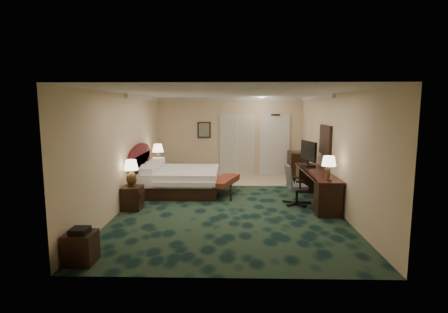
{
  "coord_description": "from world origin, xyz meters",
  "views": [
    {
      "loc": [
        0.07,
        -8.36,
        2.38
      ],
      "look_at": [
        -0.14,
        0.6,
        1.11
      ],
      "focal_mm": 28.0,
      "sensor_mm": 36.0,
      "label": 1
    }
  ],
  "objects_px": {
    "lamp_near": "(131,173)",
    "side_table": "(81,248)",
    "desk": "(316,187)",
    "lamp_far": "(158,154)",
    "bed": "(181,181)",
    "desk_chair": "(297,185)",
    "bed_bench": "(224,187)",
    "minibar": "(296,165)",
    "nightstand_far": "(158,175)",
    "nightstand_near": "(132,198)",
    "tv": "(308,154)"
  },
  "relations": [
    {
      "from": "bed_bench",
      "to": "side_table",
      "type": "bearing_deg",
      "value": -98.22
    },
    {
      "from": "bed",
      "to": "bed_bench",
      "type": "xyz_separation_m",
      "value": [
        1.21,
        -0.31,
        -0.09
      ]
    },
    {
      "from": "bed",
      "to": "minibar",
      "type": "xyz_separation_m",
      "value": [
        3.57,
        1.97,
        0.12
      ]
    },
    {
      "from": "nightstand_far",
      "to": "lamp_far",
      "type": "relative_size",
      "value": 1.0
    },
    {
      "from": "desk",
      "to": "desk_chair",
      "type": "relative_size",
      "value": 2.76
    },
    {
      "from": "minibar",
      "to": "bed",
      "type": "bearing_deg",
      "value": -151.14
    },
    {
      "from": "bed_bench",
      "to": "desk_chair",
      "type": "distance_m",
      "value": 2.04
    },
    {
      "from": "tv",
      "to": "minibar",
      "type": "distance_m",
      "value": 2.26
    },
    {
      "from": "bed_bench",
      "to": "minibar",
      "type": "distance_m",
      "value": 3.29
    },
    {
      "from": "bed",
      "to": "desk_chair",
      "type": "distance_m",
      "value": 3.26
    },
    {
      "from": "side_table",
      "to": "minibar",
      "type": "height_order",
      "value": "minibar"
    },
    {
      "from": "nightstand_far",
      "to": "bed_bench",
      "type": "relative_size",
      "value": 0.45
    },
    {
      "from": "side_table",
      "to": "desk_chair",
      "type": "relative_size",
      "value": 0.48
    },
    {
      "from": "bed_bench",
      "to": "minibar",
      "type": "height_order",
      "value": "minibar"
    },
    {
      "from": "lamp_near",
      "to": "tv",
      "type": "relative_size",
      "value": 0.71
    },
    {
      "from": "side_table",
      "to": "minibar",
      "type": "bearing_deg",
      "value": 55.56
    },
    {
      "from": "bed_bench",
      "to": "side_table",
      "type": "distance_m",
      "value": 4.72
    },
    {
      "from": "nightstand_far",
      "to": "tv",
      "type": "height_order",
      "value": "tv"
    },
    {
      "from": "side_table",
      "to": "desk_chair",
      "type": "bearing_deg",
      "value": 40.47
    },
    {
      "from": "nightstand_near",
      "to": "lamp_far",
      "type": "relative_size",
      "value": 0.86
    },
    {
      "from": "nightstand_near",
      "to": "nightstand_far",
      "type": "height_order",
      "value": "nightstand_far"
    },
    {
      "from": "nightstand_far",
      "to": "side_table",
      "type": "bearing_deg",
      "value": -90.24
    },
    {
      "from": "lamp_near",
      "to": "nightstand_near",
      "type": "bearing_deg",
      "value": -59.58
    },
    {
      "from": "nightstand_near",
      "to": "lamp_near",
      "type": "relative_size",
      "value": 0.87
    },
    {
      "from": "side_table",
      "to": "minibar",
      "type": "relative_size",
      "value": 0.53
    },
    {
      "from": "minibar",
      "to": "desk_chair",
      "type": "bearing_deg",
      "value": -99.82
    },
    {
      "from": "bed",
      "to": "tv",
      "type": "bearing_deg",
      "value": -3.09
    },
    {
      "from": "nightstand_near",
      "to": "side_table",
      "type": "xyz_separation_m",
      "value": [
        0.01,
        -2.86,
        -0.03
      ]
    },
    {
      "from": "nightstand_near",
      "to": "desk",
      "type": "distance_m",
      "value": 4.51
    },
    {
      "from": "lamp_near",
      "to": "desk",
      "type": "xyz_separation_m",
      "value": [
        4.46,
        0.72,
        -0.46
      ]
    },
    {
      "from": "lamp_near",
      "to": "side_table",
      "type": "xyz_separation_m",
      "value": [
        0.02,
        -2.88,
        -0.62
      ]
    },
    {
      "from": "bed",
      "to": "tv",
      "type": "distance_m",
      "value": 3.59
    },
    {
      "from": "desk_chair",
      "to": "lamp_near",
      "type": "bearing_deg",
      "value": 179.58
    },
    {
      "from": "lamp_far",
      "to": "bed",
      "type": "bearing_deg",
      "value": -48.04
    },
    {
      "from": "bed",
      "to": "nightstand_near",
      "type": "distance_m",
      "value": 1.91
    },
    {
      "from": "bed",
      "to": "lamp_far",
      "type": "relative_size",
      "value": 3.28
    },
    {
      "from": "bed",
      "to": "lamp_near",
      "type": "height_order",
      "value": "lamp_near"
    },
    {
      "from": "desk_chair",
      "to": "minibar",
      "type": "relative_size",
      "value": 1.09
    },
    {
      "from": "lamp_near",
      "to": "bed_bench",
      "type": "height_order",
      "value": "lamp_near"
    },
    {
      "from": "lamp_near",
      "to": "desk",
      "type": "bearing_deg",
      "value": 9.11
    },
    {
      "from": "tv",
      "to": "lamp_near",
      "type": "bearing_deg",
      "value": -173.56
    },
    {
      "from": "bed",
      "to": "tv",
      "type": "xyz_separation_m",
      "value": [
        3.5,
        -0.19,
        0.8
      ]
    },
    {
      "from": "side_table",
      "to": "nightstand_far",
      "type": "bearing_deg",
      "value": 89.76
    },
    {
      "from": "desk",
      "to": "lamp_near",
      "type": "bearing_deg",
      "value": -170.89
    },
    {
      "from": "side_table",
      "to": "minibar",
      "type": "distance_m",
      "value": 7.89
    },
    {
      "from": "bed",
      "to": "desk_chair",
      "type": "xyz_separation_m",
      "value": [
        3.03,
        -1.2,
        0.17
      ]
    },
    {
      "from": "side_table",
      "to": "tv",
      "type": "xyz_separation_m",
      "value": [
        4.39,
        4.35,
        0.89
      ]
    },
    {
      "from": "side_table",
      "to": "desk_chair",
      "type": "xyz_separation_m",
      "value": [
        3.91,
        3.34,
        0.26
      ]
    },
    {
      "from": "bed_bench",
      "to": "desk",
      "type": "height_order",
      "value": "desk"
    },
    {
      "from": "lamp_near",
      "to": "desk_chair",
      "type": "bearing_deg",
      "value": 6.7
    }
  ]
}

